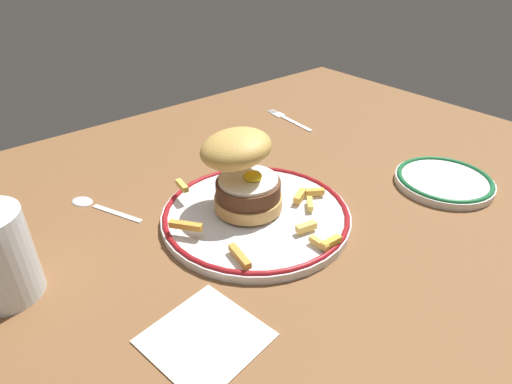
% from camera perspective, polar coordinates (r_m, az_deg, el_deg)
% --- Properties ---
extents(ground_plane, '(1.36, 0.94, 0.04)m').
position_cam_1_polar(ground_plane, '(0.63, -2.04, -5.47)').
color(ground_plane, brown).
extents(dinner_plate, '(0.27, 0.27, 0.02)m').
position_cam_1_polar(dinner_plate, '(0.62, 0.00, -2.97)').
color(dinner_plate, silver).
rests_on(dinner_plate, ground_plane).
extents(burger, '(0.14, 0.14, 0.12)m').
position_cam_1_polar(burger, '(0.60, -1.88, 2.90)').
color(burger, tan).
rests_on(burger, dinner_plate).
extents(fries_pile, '(0.23, 0.24, 0.02)m').
position_cam_1_polar(fries_pile, '(0.58, 1.98, -3.57)').
color(fries_pile, '#C28B32').
rests_on(fries_pile, dinner_plate).
extents(side_plate, '(0.15, 0.15, 0.02)m').
position_cam_1_polar(side_plate, '(0.76, 23.58, 1.39)').
color(side_plate, white).
rests_on(side_plate, ground_plane).
extents(fork, '(0.03, 0.14, 0.00)m').
position_cam_1_polar(fork, '(0.96, 4.27, 9.60)').
color(fork, silver).
rests_on(fork, ground_plane).
extents(spoon, '(0.07, 0.13, 0.01)m').
position_cam_1_polar(spoon, '(0.70, -21.20, -1.30)').
color(spoon, silver).
rests_on(spoon, ground_plane).
extents(napkin, '(0.12, 0.12, 0.00)m').
position_cam_1_polar(napkin, '(0.47, -6.72, -18.55)').
color(napkin, silver).
rests_on(napkin, ground_plane).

